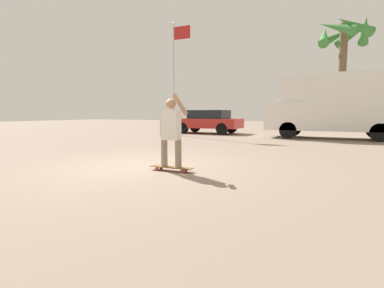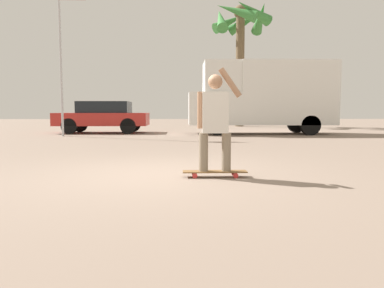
{
  "view_description": "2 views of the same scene",
  "coord_description": "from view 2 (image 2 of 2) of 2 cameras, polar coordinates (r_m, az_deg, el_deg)",
  "views": [
    {
      "loc": [
        4.07,
        -5.77,
        1.25
      ],
      "look_at": [
        0.94,
        0.61,
        0.51
      ],
      "focal_mm": 28.0,
      "sensor_mm": 36.0,
      "label": 1
    },
    {
      "loc": [
        0.35,
        -5.88,
        1.01
      ],
      "look_at": [
        0.52,
        0.26,
        0.46
      ],
      "focal_mm": 35.0,
      "sensor_mm": 36.0,
      "label": 2
    }
  ],
  "objects": [
    {
      "name": "camper_van",
      "position": [
        16.7,
        10.86,
        7.3
      ],
      "size": [
        6.21,
        2.14,
        3.1
      ],
      "color": "black",
      "rests_on": "ground_plane"
    },
    {
      "name": "skateboard",
      "position": [
        5.74,
        3.49,
        -4.29
      ],
      "size": [
        0.98,
        0.22,
        0.09
      ],
      "color": "brown",
      "rests_on": "ground_plane"
    },
    {
      "name": "palm_tree_near_van",
      "position": [
        25.1,
        7.46,
        17.15
      ],
      "size": [
        3.77,
        4.09,
        7.85
      ],
      "color": "brown",
      "rests_on": "ground_plane"
    },
    {
      "name": "flagpole",
      "position": [
        15.9,
        -19.05,
        14.47
      ],
      "size": [
        1.09,
        0.12,
        6.22
      ],
      "color": "#B7B7BC",
      "rests_on": "ground_plane"
    },
    {
      "name": "parked_car_red",
      "position": [
        17.59,
        -13.35,
        4.16
      ],
      "size": [
        4.1,
        1.93,
        1.43
      ],
      "color": "black",
      "rests_on": "ground_plane"
    },
    {
      "name": "ground_plane",
      "position": [
        5.98,
        -4.98,
        -4.67
      ],
      "size": [
        80.0,
        80.0,
        0.0
      ],
      "primitive_type": "plane",
      "color": "gray"
    },
    {
      "name": "person_skateboarder",
      "position": [
        5.66,
        3.53,
        4.07
      ],
      "size": [
        0.67,
        0.22,
        1.57
      ],
      "color": "gray",
      "rests_on": "skateboard"
    }
  ]
}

